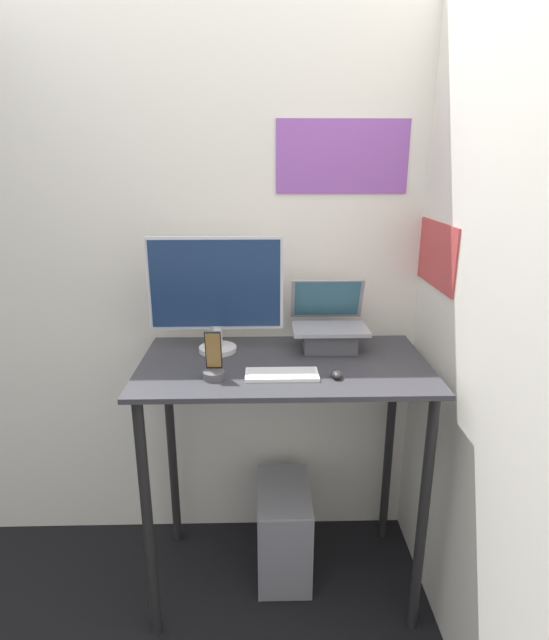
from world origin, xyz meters
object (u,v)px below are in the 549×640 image
monitor (216,292)px  mouse (337,374)px  laptop (329,330)px  computer_tower (284,530)px  keyboard (282,374)px  cell_phone (214,367)px

monitor → mouse: size_ratio=8.55×
laptop → computer_tower: bearing=-153.8°
keyboard → mouse: size_ratio=4.23×
laptop → cell_phone: 0.56m
monitor → cell_phone: size_ratio=3.01×
monitor → computer_tower: bearing=-14.8°
laptop → cell_phone: bearing=-146.9°
mouse → cell_phone: 0.46m
computer_tower → laptop: bearing=26.2°
cell_phone → keyboard: bearing=2.1°
keyboard → monitor: bearing=133.8°
cell_phone → monitor: bearing=92.0°
monitor → laptop: bearing=2.5°
cell_phone → laptop: bearing=33.1°
monitor → computer_tower: size_ratio=1.28×
keyboard → cell_phone: size_ratio=1.49×
cell_phone → mouse: bearing=-1.1°
laptop → keyboard: 0.37m
laptop → mouse: 0.32m
mouse → monitor: bearing=148.0°
keyboard → cell_phone: (-0.25, -0.01, 0.04)m
mouse → cell_phone: bearing=178.9°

